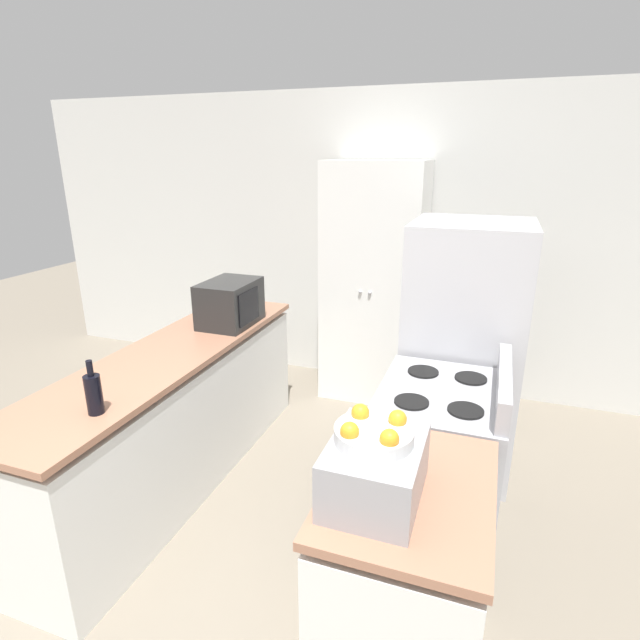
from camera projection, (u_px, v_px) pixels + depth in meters
name	position (u px, v px, depth m)	size (l,w,h in m)	color
wall_back	(376.00, 244.00, 4.49)	(7.00, 0.06, 2.60)	silver
counter_left	(174.00, 419.00, 3.22)	(0.60, 2.41, 0.91)	silver
counter_right	(404.00, 584.00, 1.99)	(0.60, 0.83, 0.91)	silver
pantry_cabinet	(374.00, 284.00, 4.27)	(0.82, 0.58, 2.02)	white
stove	(436.00, 465.00, 2.71)	(0.66, 0.79, 1.07)	#9E9EA3
refrigerator	(463.00, 349.00, 3.30)	(0.75, 0.75, 1.68)	#B7B7BC
microwave	(230.00, 303.00, 3.53)	(0.33, 0.45, 0.31)	black
wine_bottle	(94.00, 393.00, 2.32)	(0.08, 0.08, 0.27)	black
toaster_oven	(375.00, 470.00, 1.75)	(0.32, 0.42, 0.22)	#939399
fruit_bowl	(374.00, 432.00, 1.71)	(0.28, 0.28, 0.10)	silver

